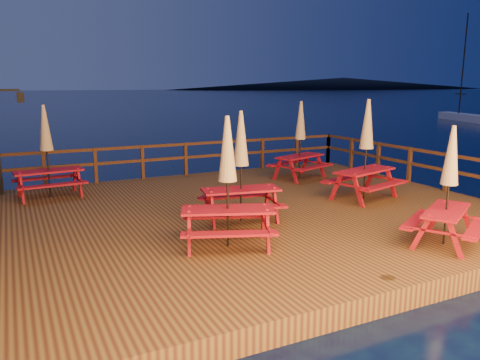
{
  "coord_description": "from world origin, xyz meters",
  "views": [
    {
      "loc": [
        -5.18,
        -9.81,
        3.43
      ],
      "look_at": [
        -0.06,
        0.6,
        1.03
      ],
      "focal_mm": 35.0,
      "sensor_mm": 36.0,
      "label": 1
    }
  ],
  "objects": [
    {
      "name": "picnic_table_4",
      "position": [
        2.12,
        -3.85,
        1.58
      ],
      "size": [
        2.03,
        1.92,
        2.27
      ],
      "rotation": [
        0.0,
        0.0,
        0.52
      ],
      "color": "maroon",
      "rests_on": "deck"
    },
    {
      "name": "deck_piles",
      "position": [
        0.0,
        0.0,
        -0.3
      ],
      "size": [
        11.44,
        9.44,
        1.4
      ],
      "color": "#341E10",
      "rests_on": "ground"
    },
    {
      "name": "headland_right",
      "position": [
        185.0,
        230.0,
        3.5
      ],
      "size": [
        230.4,
        86.4,
        7.0
      ],
      "primitive_type": "ellipsoid",
      "color": "black",
      "rests_on": "ground"
    },
    {
      "name": "picnic_table_1",
      "position": [
        -1.66,
        -2.14,
        1.68
      ],
      "size": [
        2.12,
        1.95,
        2.46
      ],
      "rotation": [
        0.0,
        0.0,
        -0.38
      ],
      "color": "maroon",
      "rests_on": "deck"
    },
    {
      "name": "railing",
      "position": [
        0.0,
        1.78,
        1.16
      ],
      "size": [
        11.8,
        9.75,
        1.1
      ],
      "color": "#341E10",
      "rests_on": "deck"
    },
    {
      "name": "picnic_table_2",
      "position": [
        -0.69,
        -0.73,
        1.67
      ],
      "size": [
        1.95,
        1.7,
        2.45
      ],
      "rotation": [
        0.0,
        0.0,
        -0.19
      ],
      "color": "maroon",
      "rests_on": "deck"
    },
    {
      "name": "ground",
      "position": [
        0.0,
        0.0,
        0.0
      ],
      "size": [
        500.0,
        500.0,
        0.0
      ],
      "primitive_type": "plane",
      "color": "#050932",
      "rests_on": "ground"
    },
    {
      "name": "picnic_table_3",
      "position": [
        -4.35,
        3.54,
        1.69
      ],
      "size": [
        1.85,
        1.57,
        2.48
      ],
      "rotation": [
        0.0,
        0.0,
        0.08
      ],
      "color": "maroon",
      "rests_on": "deck"
    },
    {
      "name": "sailboat",
      "position": [
        32.96,
        20.5,
        0.33
      ],
      "size": [
        3.28,
        6.63,
        9.85
      ],
      "rotation": [
        0.0,
        0.0,
        -0.34
      ],
      "color": "white",
      "rests_on": "ground"
    },
    {
      "name": "lamp_post",
      "position": [
        -5.39,
        4.55,
        2.2
      ],
      "size": [
        0.85,
        0.18,
        3.0
      ],
      "color": "black",
      "rests_on": "deck"
    },
    {
      "name": "picnic_table_5",
      "position": [
        3.14,
        2.74,
        1.69
      ],
      "size": [
        2.11,
        1.92,
        2.48
      ],
      "rotation": [
        0.0,
        0.0,
        0.34
      ],
      "color": "maroon",
      "rests_on": "deck"
    },
    {
      "name": "picnic_table_0",
      "position": [
        3.17,
        -0.34,
        1.77
      ],
      "size": [
        2.17,
        1.94,
        2.63
      ],
      "rotation": [
        0.0,
        0.0,
        0.27
      ],
      "color": "maroon",
      "rests_on": "deck"
    },
    {
      "name": "deck",
      "position": [
        0.0,
        0.0,
        0.2
      ],
      "size": [
        12.0,
        10.0,
        0.4
      ],
      "primitive_type": "cube",
      "color": "#432315",
      "rests_on": "ground"
    }
  ]
}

